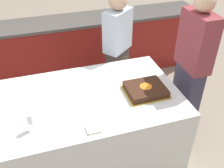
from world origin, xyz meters
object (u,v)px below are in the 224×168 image
Objects in this scene: cake at (146,89)px; wine_glass at (30,120)px; person_cutting_cake at (117,50)px; person_seated_right at (191,69)px.

wine_glass reaches higher than cake.
wine_glass is 0.11× the size of person_cutting_cake.
cake is 2.41× the size of wine_glass.
cake is at bearing -80.10° from person_seated_right.
person_cutting_cake is 0.90× the size of person_seated_right.
wine_glass is at bearing 5.08° from person_cutting_cake.
cake is at bearing 50.85° from person_cutting_cake.
cake is 0.24× the size of person_seated_right.
cake is 1.12m from wine_glass.
person_cutting_cake reaches higher than cake.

